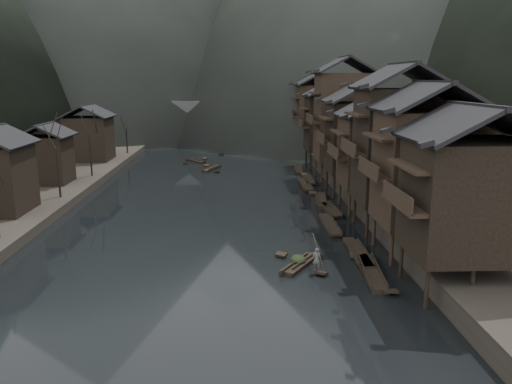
{
  "coord_description": "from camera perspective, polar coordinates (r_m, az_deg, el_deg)",
  "views": [
    {
      "loc": [
        2.77,
        -37.95,
        13.62
      ],
      "look_at": [
        4.73,
        10.9,
        2.5
      ],
      "focal_mm": 35.0,
      "sensor_mm": 36.0,
      "label": 1
    }
  ],
  "objects": [
    {
      "name": "bare_trees",
      "position": [
        57.19,
        -22.59,
        4.89
      ],
      "size": [
        3.98,
        63.19,
        7.96
      ],
      "color": "black",
      "rests_on": "left_bank"
    },
    {
      "name": "water",
      "position": [
        40.42,
        -6.14,
        -6.96
      ],
      "size": [
        300.0,
        300.0,
        0.0
      ],
      "primitive_type": "plane",
      "color": "black",
      "rests_on": "ground"
    },
    {
      "name": "right_bank",
      "position": [
        85.31,
        19.96,
        3.47
      ],
      "size": [
        40.0,
        200.0,
        1.8
      ],
      "primitive_type": "cube",
      "color": "#2D2823",
      "rests_on": "ground"
    },
    {
      "name": "cargo_heap",
      "position": [
        37.61,
        4.85,
        -7.2
      ],
      "size": [
        1.14,
        1.49,
        0.68
      ],
      "primitive_type": "ellipsoid",
      "color": "black",
      "rests_on": "hero_sampan"
    },
    {
      "name": "midriver_boats",
      "position": [
        84.82,
        -5.14,
        3.66
      ],
      "size": [
        8.08,
        22.51,
        0.45
      ],
      "color": "black",
      "rests_on": "water"
    },
    {
      "name": "bamboo_pole",
      "position": [
        35.13,
        7.42,
        -2.86
      ],
      "size": [
        1.44,
        1.99,
        4.04
      ],
      "primitive_type": "cylinder",
      "rotation": [
        0.53,
        0.0,
        -0.62
      ],
      "color": "#8C7A51",
      "rests_on": "boatman"
    },
    {
      "name": "left_houses",
      "position": [
        63.06,
        -24.01,
        4.46
      ],
      "size": [
        8.1,
        53.2,
        8.73
      ],
      "color": "black",
      "rests_on": "left_bank"
    },
    {
      "name": "boatman",
      "position": [
        35.98,
        6.97,
        -7.3
      ],
      "size": [
        0.74,
        0.62,
        1.74
      ],
      "primitive_type": "imported",
      "rotation": [
        0.0,
        0.0,
        2.78
      ],
      "color": "slate",
      "rests_on": "hero_sampan"
    },
    {
      "name": "stone_bridge",
      "position": [
        110.32,
        -3.77,
        8.36
      ],
      "size": [
        40.0,
        6.0,
        9.0
      ],
      "color": "#4C4C4F",
      "rests_on": "ground"
    },
    {
      "name": "moored_sampans",
      "position": [
        55.72,
        7.52,
        -1.23
      ],
      "size": [
        2.49,
        49.04,
        0.47
      ],
      "color": "black",
      "rests_on": "water"
    },
    {
      "name": "stilt_houses",
      "position": [
        59.93,
        11.84,
        7.95
      ],
      "size": [
        9.0,
        67.6,
        16.76
      ],
      "color": "black",
      "rests_on": "ground"
    },
    {
      "name": "hero_sampan",
      "position": [
        37.64,
        5.07,
        -8.12
      ],
      "size": [
        3.54,
        4.84,
        0.44
      ],
      "color": "black",
      "rests_on": "water"
    }
  ]
}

